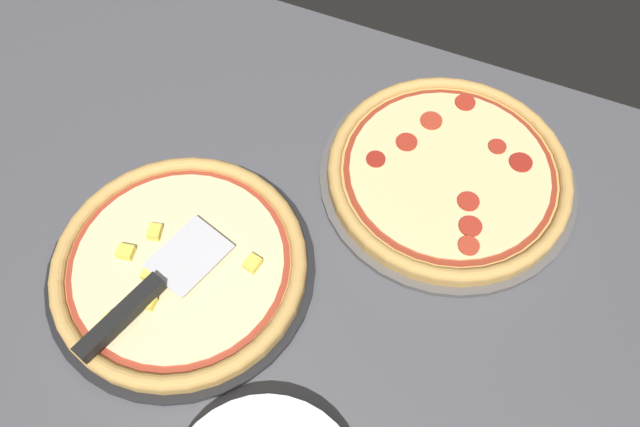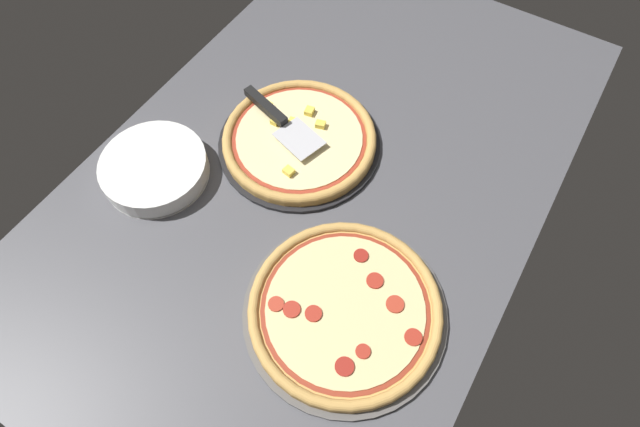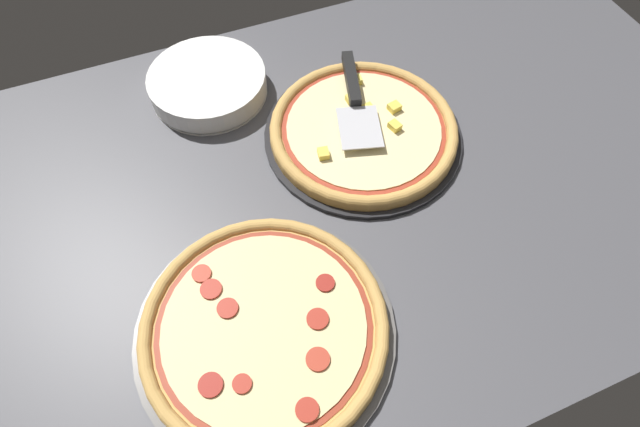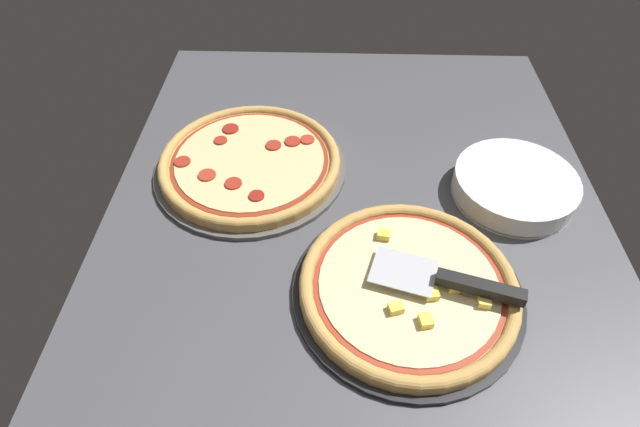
{
  "view_description": "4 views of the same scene",
  "coord_description": "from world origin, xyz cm",
  "views": [
    {
      "loc": [
        30.62,
        -35.58,
        81.84
      ],
      "look_at": [
        12.42,
        6.77,
        3.0
      ],
      "focal_mm": 35.0,
      "sensor_mm": 36.0,
      "label": 1
    },
    {
      "loc": [
        57.53,
        34.61,
        94.31
      ],
      "look_at": [
        12.42,
        6.77,
        3.0
      ],
      "focal_mm": 28.0,
      "sensor_mm": 36.0,
      "label": 2
    },
    {
      "loc": [
        29.38,
        48.43,
        74.7
      ],
      "look_at": [
        12.42,
        6.77,
        3.0
      ],
      "focal_mm": 28.0,
      "sensor_mm": 36.0,
      "label": 3
    },
    {
      "loc": [
        -50.85,
        4.72,
        69.91
      ],
      "look_at": [
        12.42,
        6.77,
        3.0
      ],
      "focal_mm": 28.0,
      "sensor_mm": 36.0,
      "label": 4
    }
  ],
  "objects": [
    {
      "name": "ground_plane",
      "position": [
        0.0,
        0.0,
        -1.8
      ],
      "size": [
        153.5,
        96.83,
        3.6
      ],
      "primitive_type": "cube",
      "color": "#4C4C51"
    },
    {
      "name": "pizza_pan_front",
      "position": [
        -2.73,
        -8.28,
        0.5
      ],
      "size": [
        38.43,
        38.43,
        1.0
      ],
      "primitive_type": "cylinder",
      "color": "black",
      "rests_on": "ground_plane"
    },
    {
      "name": "pizza_front",
      "position": [
        -2.74,
        -8.29,
        2.27
      ],
      "size": [
        36.13,
        36.13,
        3.21
      ],
      "color": "tan",
      "rests_on": "pizza_pan_front"
    },
    {
      "name": "pizza_pan_back",
      "position": [
        27.57,
        21.81,
        0.5
      ],
      "size": [
        39.93,
        39.93,
        1.0
      ],
      "primitive_type": "cylinder",
      "color": "#565451",
      "rests_on": "ground_plane"
    },
    {
      "name": "pizza_back",
      "position": [
        27.58,
        21.82,
        2.3
      ],
      "size": [
        37.53,
        37.53,
        2.64
      ],
      "color": "tan",
      "rests_on": "pizza_pan_back"
    },
    {
      "name": "serving_spatula",
      "position": [
        -3.93,
        -16.16,
        5.0
      ],
      "size": [
        11.67,
        24.65,
        2.0
      ],
      "color": "silver",
      "rests_on": "pizza_front"
    },
    {
      "name": "plate_stack",
      "position": [
        21.71,
        -31.22,
        2.45
      ],
      "size": [
        23.84,
        23.84,
        4.9
      ],
      "color": "white",
      "rests_on": "ground_plane"
    }
  ]
}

